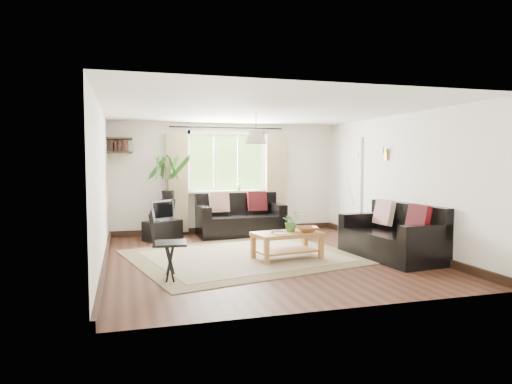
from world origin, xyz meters
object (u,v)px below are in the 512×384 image
object	(u,v)px
sofa_back	(241,215)
coffee_table	(287,246)
tv_stand	(163,230)
sofa_right	(391,232)
palm_stand	(168,196)
folding_chair	(170,245)

from	to	relation	value
sofa_back	coffee_table	distance (m)	2.52
coffee_table	tv_stand	bearing A→B (deg)	126.81
sofa_right	coffee_table	xyz separation A→B (m)	(-1.67, 0.38, -0.20)
sofa_back	coffee_table	world-z (taller)	sofa_back
sofa_right	coffee_table	distance (m)	1.72
sofa_back	palm_stand	world-z (taller)	palm_stand
sofa_right	palm_stand	bearing A→B (deg)	-137.84
coffee_table	palm_stand	distance (m)	3.16
sofa_back	folding_chair	xyz separation A→B (m)	(-1.79, -3.23, 0.05)
folding_chair	sofa_back	bearing A→B (deg)	-22.89
coffee_table	tv_stand	size ratio (longest dim) A/B	1.48
palm_stand	folding_chair	distance (m)	3.38
palm_stand	folding_chair	size ratio (longest dim) A/B	1.83
coffee_table	folding_chair	size ratio (longest dim) A/B	1.15
coffee_table	palm_stand	world-z (taller)	palm_stand
sofa_back	tv_stand	size ratio (longest dim) A/B	2.48
sofa_back	sofa_right	distance (m)	3.40
palm_stand	folding_chair	bearing A→B (deg)	-94.94
sofa_right	folding_chair	xyz separation A→B (m)	(-3.60, -0.35, 0.05)
sofa_back	sofa_right	xyz separation A→B (m)	(1.80, -2.88, -0.00)
palm_stand	folding_chair	world-z (taller)	palm_stand
sofa_back	coffee_table	bearing A→B (deg)	-87.93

